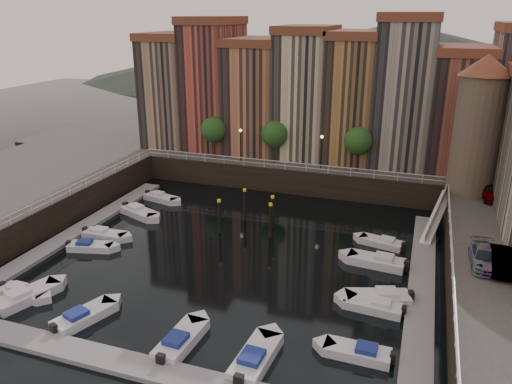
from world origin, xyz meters
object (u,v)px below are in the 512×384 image
at_px(mooring_pilings, 252,214).
at_px(car_a, 490,192).
at_px(boat_left_2, 104,235).
at_px(boat_left_0, 22,292).
at_px(boat_left_1, 90,246).
at_px(car_b, 502,262).
at_px(gangway, 437,215).
at_px(corner_tower, 479,123).
at_px(car_c, 484,258).

relative_size(mooring_pilings, car_a, 1.15).
bearing_deg(boat_left_2, mooring_pilings, 24.59).
height_order(boat_left_0, boat_left_1, boat_left_1).
bearing_deg(boat_left_1, car_b, -11.71).
distance_m(gangway, boat_left_2, 32.26).
relative_size(gangway, car_a, 1.78).
xyz_separation_m(gangway, boat_left_1, (-29.75, -14.29, -1.59)).
height_order(gangway, mooring_pilings, gangway).
height_order(gangway, boat_left_2, gangway).
xyz_separation_m(corner_tower, boat_left_0, (-32.58, -27.15, -9.87)).
bearing_deg(car_a, corner_tower, 131.13).
distance_m(gangway, car_a, 5.94).
distance_m(gangway, boat_left_0, 37.37).
bearing_deg(mooring_pilings, gangway, 16.56).
bearing_deg(car_c, boat_left_1, -178.25).
height_order(boat_left_2, car_a, car_a).
distance_m(corner_tower, mooring_pilings, 23.95).
bearing_deg(boat_left_1, boat_left_0, -104.24).
relative_size(gangway, boat_left_0, 1.97).
distance_m(boat_left_0, car_b, 35.54).
height_order(corner_tower, mooring_pilings, corner_tower).
height_order(boat_left_0, car_c, car_c).
bearing_deg(car_a, gangway, -158.01).
bearing_deg(corner_tower, boat_left_2, -153.83).
distance_m(boat_left_2, car_a, 37.92).
height_order(car_b, car_c, car_b).
height_order(corner_tower, boat_left_1, corner_tower).
height_order(mooring_pilings, boat_left_1, mooring_pilings).
bearing_deg(boat_left_2, boat_left_0, -90.80).
relative_size(boat_left_2, car_a, 0.97).
bearing_deg(boat_left_0, car_c, 19.75).
bearing_deg(boat_left_2, car_b, -4.01).
bearing_deg(boat_left_1, boat_left_2, 81.40).
distance_m(boat_left_2, car_b, 34.41).
height_order(gangway, boat_left_0, gangway).
xyz_separation_m(boat_left_0, car_a, (34.44, 25.68, 3.47)).
distance_m(gangway, boat_left_1, 33.04).
relative_size(mooring_pilings, boat_left_0, 1.27).
distance_m(mooring_pilings, car_b, 22.83).
bearing_deg(boat_left_0, corner_tower, 41.87).
bearing_deg(corner_tower, car_c, -89.39).
distance_m(mooring_pilings, car_c, 21.66).
bearing_deg(boat_left_0, car_b, 18.70).
bearing_deg(car_c, car_b, -17.35).
bearing_deg(car_b, boat_left_2, 179.97).
relative_size(boat_left_2, car_b, 1.04).
xyz_separation_m(boat_left_0, boat_left_1, (-0.07, 8.36, 0.00)).
distance_m(corner_tower, car_c, 17.94).
bearing_deg(car_c, mooring_pilings, 158.99).
relative_size(corner_tower, gangway, 1.66).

